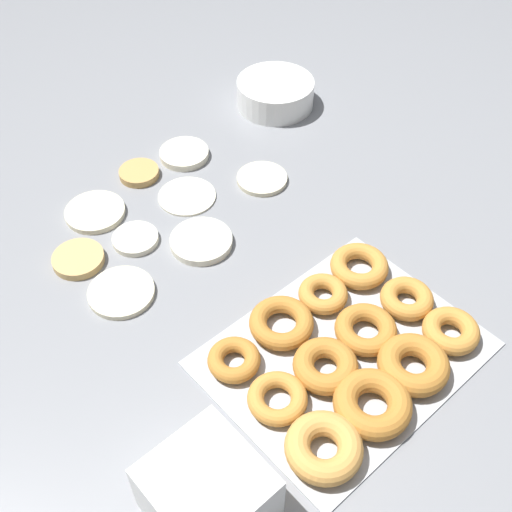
{
  "coord_description": "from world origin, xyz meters",
  "views": [
    {
      "loc": [
        -0.52,
        -0.66,
        0.85
      ],
      "look_at": [
        -0.01,
        -0.1,
        0.04
      ],
      "focal_mm": 45.0,
      "sensor_mm": 36.0,
      "label": 1
    }
  ],
  "objects": [
    {
      "name": "donut_tray",
      "position": [
        -0.03,
        -0.34,
        0.02
      ],
      "size": [
        0.42,
        0.32,
        0.04
      ],
      "color": "#ADAFB5",
      "rests_on": "ground_plane"
    },
    {
      "name": "pancake_6",
      "position": [
        -0.24,
        0.13,
        0.01
      ],
      "size": [
        0.09,
        0.09,
        0.02
      ],
      "primitive_type": "cylinder",
      "color": "tan",
      "rests_on": "ground_plane"
    },
    {
      "name": "pancake_7",
      "position": [
        -0.02,
        0.26,
        0.01
      ],
      "size": [
        0.08,
        0.08,
        0.02
      ],
      "primitive_type": "cylinder",
      "color": "tan",
      "rests_on": "ground_plane"
    },
    {
      "name": "pancake_2",
      "position": [
        0.16,
        0.08,
        0.01
      ],
      "size": [
        0.1,
        0.1,
        0.01
      ],
      "primitive_type": "cylinder",
      "color": "beige",
      "rests_on": "ground_plane"
    },
    {
      "name": "pancake_5",
      "position": [
        -0.04,
        0.02,
        0.01
      ],
      "size": [
        0.12,
        0.12,
        0.01
      ],
      "primitive_type": "cylinder",
      "color": "silver",
      "rests_on": "ground_plane"
    },
    {
      "name": "container_stack",
      "position": [
        -0.34,
        -0.37,
        0.05
      ],
      "size": [
        0.14,
        0.14,
        0.1
      ],
      "color": "white",
      "rests_on": "ground_plane"
    },
    {
      "name": "ground_plane",
      "position": [
        0.0,
        0.0,
        0.0
      ],
      "size": [
        3.0,
        3.0,
        0.0
      ],
      "primitive_type": "plane",
      "color": "gray"
    },
    {
      "name": "pancake_4",
      "position": [
        -0.15,
        0.22,
        0.01
      ],
      "size": [
        0.12,
        0.12,
        0.01
      ],
      "primitive_type": "cylinder",
      "color": "beige",
      "rests_on": "ground_plane"
    },
    {
      "name": "batter_bowl",
      "position": [
        0.36,
        0.26,
        0.03
      ],
      "size": [
        0.18,
        0.18,
        0.06
      ],
      "color": "white",
      "rests_on": "ground_plane"
    },
    {
      "name": "pancake_8",
      "position": [
        -0.13,
        0.11,
        0.01
      ],
      "size": [
        0.09,
        0.09,
        0.01
      ],
      "primitive_type": "cylinder",
      "color": "silver",
      "rests_on": "ground_plane"
    },
    {
      "name": "pancake_0",
      "position": [
        0.09,
        0.24,
        0.01
      ],
      "size": [
        0.1,
        0.1,
        0.02
      ],
      "primitive_type": "cylinder",
      "color": "silver",
      "rests_on": "ground_plane"
    },
    {
      "name": "pancake_3",
      "position": [
        -0.22,
        0.02,
        0.01
      ],
      "size": [
        0.11,
        0.11,
        0.01
      ],
      "primitive_type": "cylinder",
      "color": "beige",
      "rests_on": "ground_plane"
    },
    {
      "name": "pancake_1",
      "position": [
        0.02,
        0.14,
        0.0
      ],
      "size": [
        0.11,
        0.11,
        0.01
      ],
      "primitive_type": "cylinder",
      "color": "silver",
      "rests_on": "ground_plane"
    }
  ]
}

